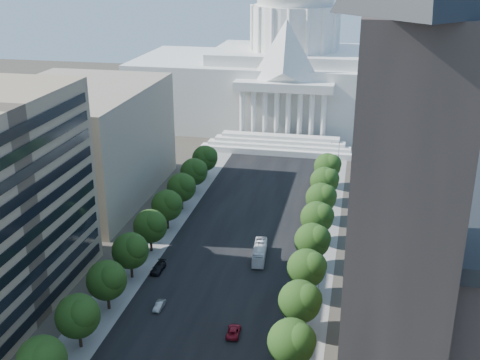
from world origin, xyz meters
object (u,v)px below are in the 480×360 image
Objects in this scene: car_silver at (159,306)px; car_dark_b at (158,268)px; car_red at (234,331)px; city_bus at (260,252)px.

car_dark_b is at bearing 112.08° from car_silver.
car_red is (15.51, -5.26, 0.03)m from car_silver.
car_red is 27.73m from car_dark_b.
car_red is 0.91× the size of car_dark_b.
car_dark_b reaches higher than car_silver.
car_silver is 16.38m from car_red.
car_silver is at bearing -21.99° from car_red.
car_silver is at bearing -68.96° from car_dark_b.
car_red is at bearing -94.58° from city_bus.
city_bus is (-0.31, 28.66, 0.85)m from car_red.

